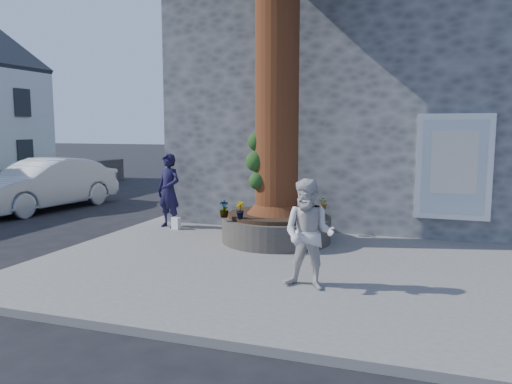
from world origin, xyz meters
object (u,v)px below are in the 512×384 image
(woman, at_px, (309,234))
(car_silver, at_px, (44,184))
(planter, at_px, (276,227))
(man, at_px, (169,191))

(woman, xyz_separation_m, car_silver, (-9.47, 5.20, -0.16))
(car_silver, bearing_deg, planter, -8.61)
(woman, bearing_deg, man, 146.05)
(man, distance_m, woman, 5.47)
(man, relative_size, car_silver, 0.37)
(man, xyz_separation_m, woman, (4.23, -3.47, -0.07))
(woman, bearing_deg, planter, 120.65)
(planter, distance_m, man, 3.00)
(planter, relative_size, woman, 1.40)
(planter, distance_m, woman, 3.22)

